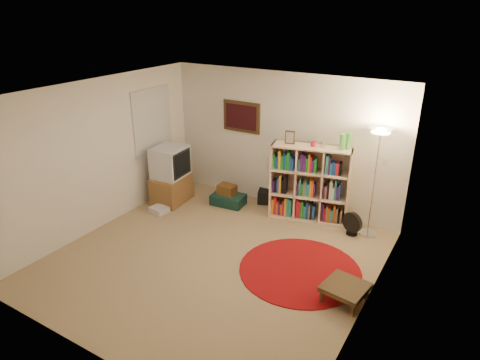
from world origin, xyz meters
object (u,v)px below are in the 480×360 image
Objects in this scene: floor_fan at (352,224)px; side_table at (345,288)px; tv_stand at (171,176)px; floor_lamp at (379,148)px; suitcase at (228,200)px; bookshelf at (308,184)px.

floor_fan is 0.68× the size of side_table.
floor_fan is at bearing 3.89° from tv_stand.
tv_stand reaches higher than side_table.
floor_fan is at bearing -145.77° from floor_lamp.
tv_stand reaches higher than floor_fan.
side_table is (2.83, -1.64, 0.10)m from suitcase.
bookshelf is at bearing 125.05° from side_table.
bookshelf is 1.46× the size of tv_stand.
tv_stand is at bearing -162.20° from suitcase.
tv_stand is at bearing -169.34° from floor_lamp.
bookshelf is 1.00m from floor_fan.
tv_stand reaches higher than suitcase.
side_table is (1.33, -1.90, -0.45)m from bookshelf.
bookshelf reaches higher than tv_stand.
floor_fan is 3.44m from tv_stand.
bookshelf is at bearing -170.49° from floor_fan.
bookshelf is 2.36m from side_table.
floor_fan reaches higher than side_table.
suitcase is (1.01, 0.44, -0.43)m from tv_stand.
side_table is at bearing -68.48° from bookshelf.
side_table reaches higher than suitcase.
floor_lamp reaches higher than floor_fan.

